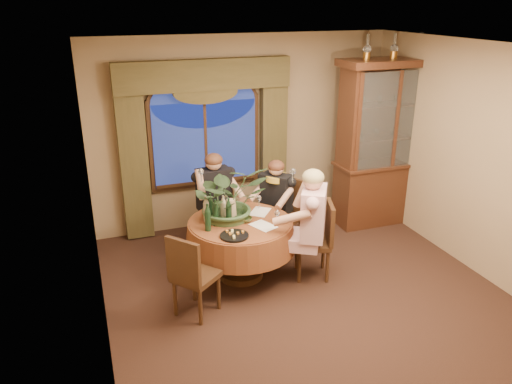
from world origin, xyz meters
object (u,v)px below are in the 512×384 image
object	(u,v)px
chair_back	(222,212)
chair_front_left	(196,274)
wine_bottle_5	(206,209)
person_scarf	(276,205)
wine_bottle_0	(229,212)
oil_lamp_center	(394,46)
wine_bottle_4	(210,206)
oil_lamp_left	(367,47)
centerpiece_plant	(229,171)
stoneware_vase	(231,210)
person_back	(214,202)
chair_right	(312,241)
chair_back_right	(283,216)
wine_bottle_3	(208,217)
dining_table	(241,249)
wine_bottle_1	(223,208)
person_pink	(313,228)
olive_bowl	(246,219)
oil_lamp_right	(420,45)
wine_bottle_2	(215,212)
china_cabinet	(385,144)

from	to	relation	value
chair_back	chair_front_left	world-z (taller)	same
wine_bottle_5	person_scarf	bearing A→B (deg)	22.81
wine_bottle_0	oil_lamp_center	bearing A→B (deg)	19.09
person_scarf	wine_bottle_5	size ratio (longest dim) A/B	3.86
chair_back	wine_bottle_4	xyz separation A→B (m)	(-0.36, -0.76, 0.44)
oil_lamp_left	centerpiece_plant	size ratio (longest dim) A/B	0.34
chair_front_left	stoneware_vase	bearing A→B (deg)	97.79
chair_front_left	person_scarf	bearing A→B (deg)	90.07
chair_back	oil_lamp_center	bearing A→B (deg)	-178.55
person_back	oil_lamp_center	bearing A→B (deg)	174.65
chair_right	wine_bottle_5	distance (m)	1.35
chair_back_right	wine_bottle_5	world-z (taller)	wine_bottle_5
chair_back_right	chair_back	size ratio (longest dim) A/B	1.00
oil_lamp_left	wine_bottle_3	size ratio (longest dim) A/B	1.03
oil_lamp_left	person_scarf	world-z (taller)	oil_lamp_left
dining_table	oil_lamp_center	distance (m)	3.53
wine_bottle_1	oil_lamp_left	bearing A→B (deg)	19.68
oil_lamp_center	person_back	bearing A→B (deg)	-178.43
person_pink	person_scarf	xyz separation A→B (m)	(-0.05, 1.02, -0.09)
olive_bowl	wine_bottle_5	bearing A→B (deg)	160.99
oil_lamp_right	chair_back	world-z (taller)	oil_lamp_right
person_scarf	wine_bottle_2	xyz separation A→B (m)	(-1.01, -0.59, 0.28)
chair_back_right	chair_back	world-z (taller)	same
person_back	wine_bottle_4	bearing A→B (deg)	64.49
chair_back_right	person_scarf	bearing A→B (deg)	23.61
dining_table	oil_lamp_center	size ratio (longest dim) A/B	3.96
wine_bottle_0	centerpiece_plant	bearing A→B (deg)	71.11
wine_bottle_1	wine_bottle_2	xyz separation A→B (m)	(-0.12, -0.08, 0.00)
oil_lamp_left	oil_lamp_center	size ratio (longest dim) A/B	1.00
dining_table	chair_right	bearing A→B (deg)	-18.50
chair_right	centerpiece_plant	size ratio (longest dim) A/B	0.96
dining_table	wine_bottle_0	xyz separation A→B (m)	(-0.15, -0.04, 0.54)
chair_right	wine_bottle_1	xyz separation A→B (m)	(-1.02, 0.35, 0.44)
centerpiece_plant	chair_right	bearing A→B (deg)	-25.41
china_cabinet	wine_bottle_0	xyz separation A→B (m)	(-2.71, -0.94, -0.32)
chair_back_right	person_back	world-z (taller)	person_back
oil_lamp_right	chair_back	xyz separation A→B (m)	(-2.94, 0.05, -2.15)
wine_bottle_2	wine_bottle_4	size ratio (longest dim) A/B	1.00
olive_bowl	wine_bottle_0	xyz separation A→B (m)	(-0.21, -0.02, 0.14)
olive_bowl	person_back	bearing A→B (deg)	100.52
chair_right	china_cabinet	bearing A→B (deg)	-37.14
person_pink	chair_right	bearing A→B (deg)	2.95
wine_bottle_4	centerpiece_plant	bearing A→B (deg)	-7.86
chair_back_right	wine_bottle_4	distance (m)	1.23
oil_lamp_left	wine_bottle_5	xyz separation A→B (m)	(-2.51, -0.77, -1.72)
china_cabinet	oil_lamp_left	distance (m)	1.47
china_cabinet	chair_front_left	size ratio (longest dim) A/B	2.57
oil_lamp_left	wine_bottle_2	bearing A→B (deg)	-159.59
oil_lamp_center	chair_right	bearing A→B (deg)	-145.64
chair_front_left	oil_lamp_left	bearing A→B (deg)	77.94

